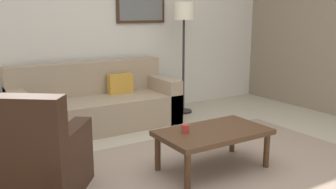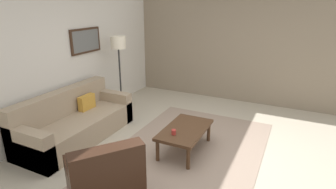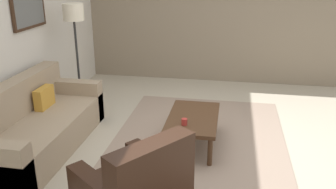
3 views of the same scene
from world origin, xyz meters
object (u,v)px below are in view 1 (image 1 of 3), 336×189
object	(u,v)px
couch_main	(95,105)
lamp_standing	(184,22)
cup	(185,129)
framed_artwork	(141,6)
coffee_table	(213,135)
armchair_leather	(30,165)

from	to	relation	value
couch_main	lamp_standing	distance (m)	1.84
lamp_standing	cup	bearing A→B (deg)	-123.63
couch_main	cup	size ratio (longest dim) A/B	27.09
lamp_standing	framed_artwork	xyz separation A→B (m)	(-0.49, 0.44, 0.24)
couch_main	cup	xyz separation A→B (m)	(0.19, -1.95, 0.15)
coffee_table	cup	distance (m)	0.31
couch_main	coffee_table	world-z (taller)	couch_main
coffee_table	framed_artwork	world-z (taller)	framed_artwork
armchair_leather	cup	xyz separation A→B (m)	(1.42, -0.23, 0.14)
couch_main	coffee_table	size ratio (longest dim) A/B	2.01
armchair_leather	framed_artwork	xyz separation A→B (m)	(2.20, 2.13, 1.34)
couch_main	armchair_leather	world-z (taller)	armchair_leather
coffee_table	lamp_standing	distance (m)	2.46
cup	framed_artwork	distance (m)	2.76
armchair_leather	cup	size ratio (longest dim) A/B	13.71
couch_main	armchair_leather	distance (m)	2.10
cup	framed_artwork	size ratio (longest dim) A/B	0.10
lamp_standing	couch_main	bearing A→B (deg)	178.90
armchair_leather	cup	distance (m)	1.44
couch_main	framed_artwork	xyz separation A→B (m)	(0.97, 0.42, 1.35)
lamp_standing	framed_artwork	distance (m)	0.71
cup	lamp_standing	distance (m)	2.49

